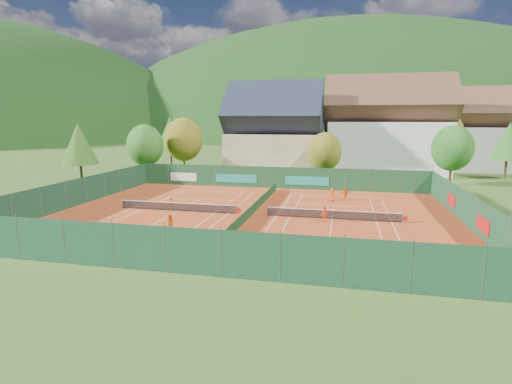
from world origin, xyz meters
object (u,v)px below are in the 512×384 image
(player_right_far_a, at_px, (332,195))
(player_right_near, at_px, (325,214))
(chalet, at_px, (274,136))
(ball_hopper, at_px, (403,261))
(hotel_block_b, at_px, (460,135))
(hotel_block_a, at_px, (387,131))
(player_left_mid, at_px, (170,223))
(player_left_near, at_px, (78,231))
(player_right_far_b, at_px, (345,193))
(player_left_far, at_px, (171,202))

(player_right_far_a, bearing_deg, player_right_near, 54.76)
(chalet, bearing_deg, ball_hopper, -69.49)
(hotel_block_b, height_order, player_right_far_a, hotel_block_b)
(player_right_near, bearing_deg, hotel_block_a, 21.57)
(ball_hopper, bearing_deg, player_left_mid, 164.43)
(player_left_near, relative_size, player_left_mid, 0.87)
(hotel_block_a, xyz_separation_m, player_right_far_b, (-6.79, -25.97, -6.63))
(hotel_block_b, distance_m, player_left_far, 58.43)
(chalet, height_order, ball_hopper, chalet)
(ball_hopper, height_order, player_left_mid, player_left_mid)
(hotel_block_b, height_order, player_left_mid, hotel_block_b)
(chalet, bearing_deg, player_left_near, -102.32)
(chalet, height_order, player_left_far, chalet)
(ball_hopper, xyz_separation_m, player_left_mid, (-18.36, 5.12, 0.18))
(chalet, relative_size, player_left_mid, 11.00)
(ball_hopper, bearing_deg, player_right_near, 116.75)
(player_left_mid, bearing_deg, player_right_far_a, 54.94)
(chalet, relative_size, player_left_far, 12.98)
(ball_hopper, xyz_separation_m, player_left_near, (-24.75, 1.45, 0.09))
(hotel_block_a, relative_size, player_right_far_a, 14.23)
(ball_hopper, bearing_deg, player_left_far, 148.64)
(player_right_far_a, relative_size, player_right_far_b, 1.01)
(hotel_block_b, xyz_separation_m, player_left_near, (-41.93, -54.87, -5.98))
(player_left_near, height_order, player_right_far_b, player_right_far_b)
(player_left_near, distance_m, player_right_far_b, 29.72)
(player_right_far_a, bearing_deg, hotel_block_a, -140.30)
(player_left_near, height_order, player_right_far_a, player_right_far_a)
(player_left_mid, bearing_deg, player_left_near, -145.47)
(chalet, bearing_deg, player_left_far, -102.28)
(player_right_far_b, bearing_deg, player_right_far_a, 40.94)
(chalet, height_order, player_left_mid, chalet)
(chalet, bearing_deg, player_right_near, -71.80)
(player_right_near, bearing_deg, player_left_mid, 148.99)
(hotel_block_a, xyz_separation_m, hotel_block_b, (14.00, 8.00, -0.76))
(player_right_far_b, bearing_deg, ball_hopper, 99.59)
(hotel_block_a, height_order, player_left_near, hotel_block_a)
(chalet, relative_size, hotel_block_b, 0.94)
(hotel_block_a, height_order, ball_hopper, hotel_block_a)
(player_left_mid, xyz_separation_m, player_right_far_b, (14.74, 17.22, 0.01))
(player_left_mid, bearing_deg, ball_hopper, -10.94)
(chalet, height_order, player_right_near, chalet)
(ball_hopper, distance_m, player_right_near, 12.25)
(player_left_mid, bearing_deg, chalet, 90.74)
(player_left_mid, relative_size, player_right_far_b, 0.98)
(ball_hopper, height_order, player_right_far_b, player_right_far_b)
(hotel_block_a, bearing_deg, chalet, -162.47)
(chalet, relative_size, player_right_near, 10.35)
(hotel_block_a, xyz_separation_m, player_right_far_a, (-8.34, -27.30, -6.62))
(hotel_block_a, distance_m, player_left_far, 43.57)
(player_left_near, bearing_deg, hotel_block_a, 23.74)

